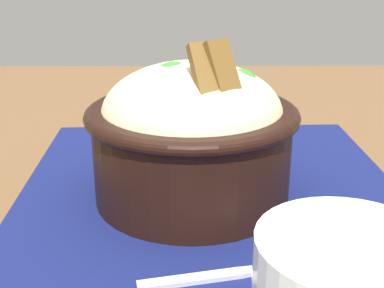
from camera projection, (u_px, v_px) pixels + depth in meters
The scene contains 4 objects.
table at pixel (205, 263), 0.49m from camera, with size 1.14×0.94×0.75m.
placemat at pixel (214, 209), 0.44m from camera, with size 0.44×0.35×0.00m, color #11194C.
bowl at pixel (192, 132), 0.44m from camera, with size 0.22×0.22×0.14m.
fork at pixel (245, 272), 0.35m from camera, with size 0.04×0.13×0.00m.
Camera 1 is at (0.42, -0.02, 0.96)m, focal length 48.22 mm.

